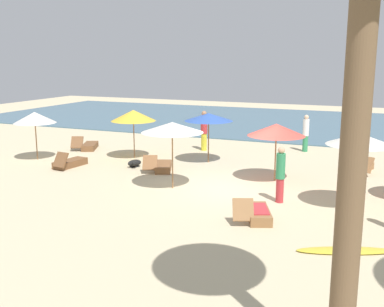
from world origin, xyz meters
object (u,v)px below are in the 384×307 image
Objects in this scene: lounger_2 at (257,213)px; person_0 at (306,133)px; lounger_3 at (162,166)px; lounger_5 at (69,163)px; lounger_1 at (89,146)px; umbrella_7 at (360,139)px; dog at (134,163)px; umbrella_6 at (209,117)px; person_2 at (204,130)px; umbrella_0 at (133,115)px; lounger_0 at (360,167)px; surfboard at (346,251)px; umbrella_4 at (276,130)px; umbrella_2 at (172,127)px; umbrella_5 at (35,118)px; person_1 at (280,174)px.

person_0 is (-0.41, 10.30, 0.74)m from lounger_2.
lounger_5 reaches higher than lounger_3.
lounger_1 is 3.81m from lounger_5.
umbrella_7 is at bearing -19.58° from lounger_1.
umbrella_7 reaches higher than dog.
person_2 is at bearing 115.74° from umbrella_6.
lounger_0 is at bearing 7.71° from umbrella_0.
surfboard is (8.93, -5.56, -0.14)m from dog.
umbrella_0 is at bearing 159.32° from umbrella_7.
lounger_2 reaches higher than lounger_1.
surfboard is at bearing -61.90° from umbrella_4.
umbrella_6 is 10.16m from surfboard.
umbrella_2 reaches higher than dog.
umbrella_4 is 0.99× the size of umbrella_6.
lounger_2 is 10.03m from person_2.
umbrella_4 is at bearing -43.61° from person_2.
umbrella_5 is 13.97m from lounger_0.
dog is (-6.63, 2.37, -0.75)m from person_1.
person_0 is (-2.90, 8.23, -1.22)m from umbrella_7.
lounger_1 is at bearing 160.42° from umbrella_7.
umbrella_0 reaches higher than person_1.
umbrella_2 is at bearing -110.72° from person_0.
umbrella_7 is 10.05m from person_2.
lounger_5 is at bearing -15.77° from umbrella_5.
umbrella_5 reaches higher than person_0.
lounger_0 is 0.90× the size of person_2.
person_1 is at bearing -73.51° from umbrella_4.
umbrella_6 is at bearing 94.20° from umbrella_2.
lounger_0 is at bearing 18.31° from dog.
umbrella_6 reaches higher than umbrella_4.
umbrella_2 is 1.31× the size of person_1.
person_1 reaches higher than lounger_0.
surfboard is (2.54, -1.38, -0.14)m from lounger_2.
umbrella_6 is (7.27, 2.46, 0.09)m from umbrella_5.
umbrella_2 is 1.33× the size of lounger_2.
umbrella_5 is at bearing 164.23° from lounger_5.
umbrella_7 is at bearing 6.32° from person_1.
umbrella_0 is 9.86m from lounger_0.
surfboard is (11.46, -4.54, -0.14)m from lounger_5.
person_2 is (2.27, 2.87, -0.94)m from umbrella_0.
person_1 reaches higher than surfboard.
umbrella_0 is 1.24× the size of lounger_2.
umbrella_5 is at bearing -176.93° from lounger_3.
lounger_5 is 6.77m from person_2.
lounger_1 is (-3.13, 0.90, -1.78)m from umbrella_0.
umbrella_2 is at bearing -34.47° from lounger_1.
lounger_5 is at bearing -66.70° from lounger_1.
lounger_1 is 1.00× the size of lounger_3.
lounger_2 is 0.99× the size of lounger_3.
umbrella_4 is at bearing -13.29° from lounger_1.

